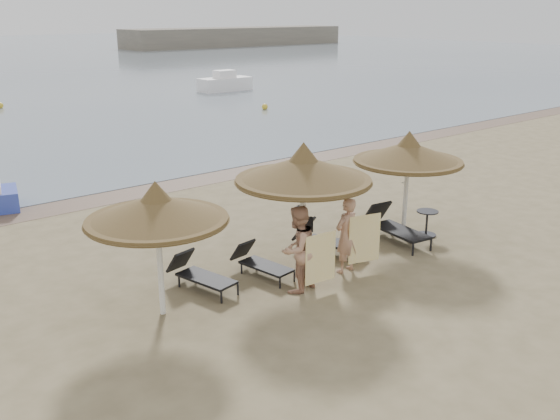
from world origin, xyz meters
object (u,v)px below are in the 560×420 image
at_px(lounger_near_left, 259,262).
at_px(lounger_near_right, 325,239).
at_px(person_left, 298,242).
at_px(person_right, 346,229).
at_px(palapa_left, 157,209).
at_px(palapa_right, 408,153).
at_px(side_table, 427,224).
at_px(palapa_center, 303,170).
at_px(lounger_far_left, 199,273).
at_px(lounger_far_right, 393,226).

relative_size(lounger_near_left, lounger_near_right, 0.87).
xyz_separation_m(person_left, person_right, (1.54, 0.07, -0.08)).
distance_m(palapa_left, palapa_right, 7.32).
xyz_separation_m(lounger_near_right, side_table, (2.96, -0.83, -0.03)).
bearing_deg(palapa_center, palapa_right, 1.79).
bearing_deg(person_right, lounger_near_right, -115.41).
xyz_separation_m(palapa_center, person_right, (0.78, -0.63, -1.41)).
xyz_separation_m(palapa_center, lounger_far_left, (-2.34, 0.77, -2.10)).
relative_size(palapa_center, person_left, 1.39).
bearing_deg(lounger_far_right, person_right, -156.86).
bearing_deg(person_right, side_table, -178.72).
bearing_deg(lounger_near_left, lounger_far_right, -14.65).
distance_m(palapa_right, person_left, 4.74).
xyz_separation_m(lounger_far_left, person_left, (1.58, -1.47, 0.77)).
bearing_deg(palapa_left, side_table, -3.63).
bearing_deg(lounger_near_left, person_left, -92.51).
xyz_separation_m(palapa_left, lounger_near_right, (4.80, 0.34, -1.84)).
bearing_deg(side_table, palapa_right, 136.18).
height_order(palapa_right, lounger_far_right, palapa_right).
bearing_deg(side_table, lounger_far_right, 160.67).
height_order(palapa_center, side_table, palapa_center).
xyz_separation_m(lounger_near_left, lounger_near_right, (2.12, 0.04, 0.04)).
bearing_deg(lounger_far_right, palapa_left, -173.46).
height_order(palapa_right, person_right, palapa_right).
distance_m(palapa_right, person_right, 3.31).
relative_size(lounger_far_left, lounger_near_right, 0.94).
bearing_deg(person_left, side_table, 173.09).
bearing_deg(lounger_far_right, lounger_near_right, 174.01).
bearing_deg(palapa_left, lounger_near_left, 6.44).
xyz_separation_m(lounger_far_left, person_right, (3.12, -1.40, 0.69)).
bearing_deg(person_left, lounger_near_right, -159.84).
relative_size(palapa_left, lounger_near_right, 1.47).
xyz_separation_m(palapa_left, person_left, (2.80, -0.89, -1.09)).
relative_size(lounger_near_right, lounger_far_right, 0.90).
distance_m(palapa_left, person_left, 3.13).
relative_size(palapa_center, lounger_far_right, 1.47).
relative_size(lounger_near_left, side_table, 2.36).
bearing_deg(person_right, palapa_left, -14.88).
distance_m(palapa_left, lounger_far_left, 2.30).
distance_m(palapa_center, lounger_near_right, 2.47).
bearing_deg(person_left, palapa_right, 178.79).
bearing_deg(side_table, person_right, -174.52).
distance_m(lounger_far_left, lounger_far_right, 5.61).
xyz_separation_m(palapa_right, lounger_near_left, (-4.64, 0.37, -1.95)).
bearing_deg(lounger_near_right, lounger_far_left, 154.97).
distance_m(lounger_far_right, side_table, 1.03).
bearing_deg(lounger_near_right, palapa_right, -30.38).
xyz_separation_m(palapa_center, lounger_near_right, (1.23, 0.53, -2.08)).
relative_size(palapa_center, lounger_near_left, 1.87).
bearing_deg(person_right, lounger_far_right, -168.88).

